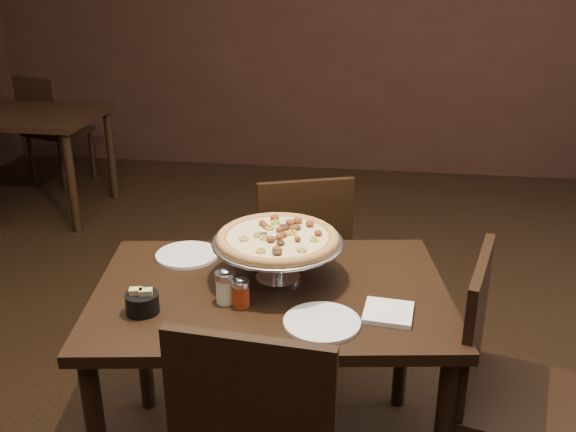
# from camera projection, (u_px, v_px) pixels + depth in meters

# --- Properties ---
(room) EXTENTS (6.04, 7.04, 2.84)m
(room) POSITION_uv_depth(u_px,v_px,m) (293.00, 77.00, 1.97)
(room) COLOR black
(room) RESTS_ON ground
(dining_table) EXTENTS (1.27, 0.95, 0.73)m
(dining_table) POSITION_uv_depth(u_px,v_px,m) (271.00, 314.00, 2.16)
(dining_table) COLOR black
(dining_table) RESTS_ON ground
(background_table) EXTENTS (1.17, 0.78, 0.73)m
(background_table) POSITION_uv_depth(u_px,v_px,m) (17.00, 126.00, 4.53)
(background_table) COLOR black
(background_table) RESTS_ON ground
(pizza_stand) EXTENTS (0.44, 0.44, 0.18)m
(pizza_stand) POSITION_uv_depth(u_px,v_px,m) (278.00, 239.00, 2.13)
(pizza_stand) COLOR silver
(pizza_stand) RESTS_ON dining_table
(parmesan_shaker) EXTENTS (0.07, 0.07, 0.12)m
(parmesan_shaker) POSITION_uv_depth(u_px,v_px,m) (226.00, 286.00, 2.02)
(parmesan_shaker) COLOR #F7F0C0
(parmesan_shaker) RESTS_ON dining_table
(pepper_flake_shaker) EXTENTS (0.06, 0.06, 0.10)m
(pepper_flake_shaker) POSITION_uv_depth(u_px,v_px,m) (241.00, 293.00, 2.00)
(pepper_flake_shaker) COLOR maroon
(pepper_flake_shaker) RESTS_ON dining_table
(packet_caddy) EXTENTS (0.10, 0.10, 0.08)m
(packet_caddy) POSITION_uv_depth(u_px,v_px,m) (142.00, 302.00, 1.97)
(packet_caddy) COLOR black
(packet_caddy) RESTS_ON dining_table
(napkin_stack) EXTENTS (0.16, 0.16, 0.02)m
(napkin_stack) POSITION_uv_depth(u_px,v_px,m) (388.00, 313.00, 1.96)
(napkin_stack) COLOR white
(napkin_stack) RESTS_ON dining_table
(plate_left) EXTENTS (0.23, 0.23, 0.01)m
(plate_left) POSITION_uv_depth(u_px,v_px,m) (187.00, 255.00, 2.35)
(plate_left) COLOR white
(plate_left) RESTS_ON dining_table
(plate_near) EXTENTS (0.23, 0.23, 0.01)m
(plate_near) POSITION_uv_depth(u_px,v_px,m) (322.00, 322.00, 1.91)
(plate_near) COLOR white
(plate_near) RESTS_ON dining_table
(serving_spatula) EXTENTS (0.15, 0.15, 0.03)m
(serving_spatula) POSITION_uv_depth(u_px,v_px,m) (315.00, 250.00, 2.06)
(serving_spatula) COLOR silver
(serving_spatula) RESTS_ON pizza_stand
(chair_far) EXTENTS (0.53, 0.53, 0.88)m
(chair_far) POSITION_uv_depth(u_px,v_px,m) (300.00, 256.00, 2.92)
(chair_far) COLOR black
(chair_far) RESTS_ON ground
(chair_side) EXTENTS (0.51, 0.51, 0.90)m
(chair_side) POSITION_uv_depth(u_px,v_px,m) (507.00, 382.00, 2.04)
(chair_side) COLOR black
(chair_side) RESTS_ON ground
(bg_chair_far) EXTENTS (0.53, 0.53, 0.89)m
(bg_chair_far) POSITION_uv_depth(u_px,v_px,m) (51.00, 126.00, 5.16)
(bg_chair_far) COLOR black
(bg_chair_far) RESTS_ON ground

